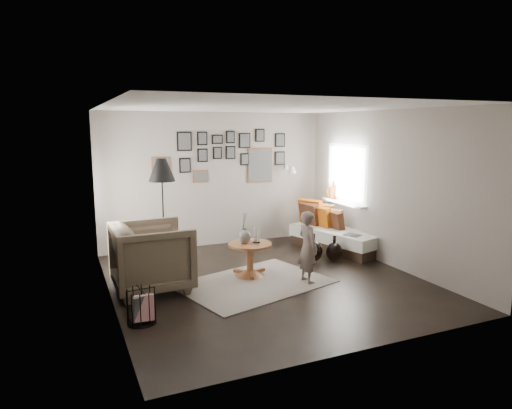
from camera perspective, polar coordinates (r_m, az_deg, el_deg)
name	(u,v)px	position (r m, az deg, el deg)	size (l,w,h in m)	color
ground	(266,281)	(7.06, 1.26, -9.49)	(4.80, 4.80, 0.00)	black
wall_back	(215,180)	(8.97, -5.13, 3.13)	(4.50, 4.50, 0.00)	gray
wall_front	(366,230)	(4.71, 13.60, -3.12)	(4.50, 4.50, 0.00)	gray
wall_left	(108,207)	(6.17, -18.06, -0.33)	(4.80, 4.80, 0.00)	gray
wall_right	(388,189)	(7.95, 16.21, 1.93)	(4.80, 4.80, 0.00)	gray
ceiling	(267,107)	(6.68, 1.34, 12.08)	(4.80, 4.80, 0.00)	white
door_left	(102,211)	(7.39, -18.75, -0.73)	(0.00, 2.14, 2.14)	white
window_right	(339,199)	(9.02, 10.32, 0.69)	(0.15, 1.32, 1.30)	white
gallery_wall	(229,157)	(9.00, -3.40, 6.01)	(2.74, 0.03, 1.08)	brown
wall_sconce	(292,169)	(9.31, 4.49, 4.39)	(0.18, 0.36, 0.16)	white
rug	(254,283)	(6.94, -0.26, -9.81)	(2.14, 1.50, 0.01)	beige
pedestal_table	(250,261)	(7.18, -0.75, -7.09)	(0.68, 0.68, 0.54)	brown
vase	(245,234)	(7.06, -1.42, -3.72)	(0.19, 0.19, 0.49)	black
candles	(257,235)	(7.12, 0.06, -3.82)	(0.12, 0.12, 0.25)	black
daybed	(335,234)	(8.87, 9.80, -3.70)	(1.25, 1.96, 0.89)	black
magazine_on_daybed	(352,235)	(8.30, 11.94, -3.76)	(0.20, 0.27, 0.01)	black
armchair	(152,257)	(6.71, -12.85, -6.39)	(1.05, 1.08, 0.98)	brown
armchair_cushion	(154,256)	(6.76, -12.67, -6.35)	(0.44, 0.44, 0.11)	white
floor_lamp	(162,174)	(7.45, -11.69, 3.74)	(0.43, 0.43, 1.83)	black
magazine_basket	(142,306)	(5.74, -14.12, -12.25)	(0.37, 0.37, 0.42)	black
demijohn_large	(313,251)	(8.03, 7.17, -5.76)	(0.33, 0.33, 0.49)	black
demijohn_small	(334,252)	(8.12, 9.74, -5.82)	(0.29, 0.29, 0.45)	black
child	(308,247)	(6.88, 6.49, -5.31)	(0.40, 0.26, 1.10)	#6D5E56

